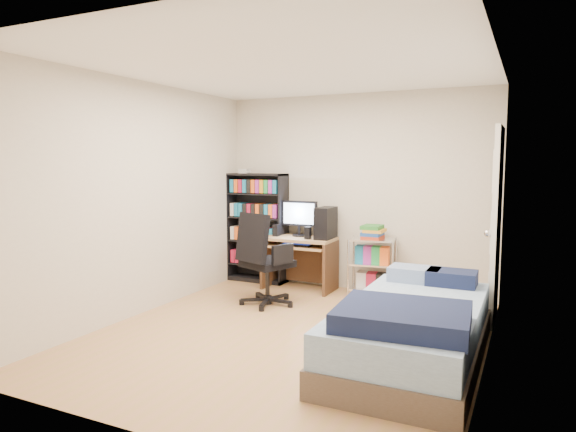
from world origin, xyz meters
The scene contains 7 objects.
room centered at (0.00, 0.00, 1.25)m, with size 3.58×4.08×2.58m.
media_shelf centered at (-1.35, 1.84, 0.76)m, with size 0.84×0.28×1.55m.
computer_desk centered at (-0.55, 1.72, 0.61)m, with size 0.90×0.52×1.14m.
office_chair centered at (-0.70, 0.82, 0.34)m, with size 0.83×0.83×1.07m.
wire_cart centered at (0.32, 1.72, 0.57)m, with size 0.59×0.46×0.88m.
bed centered at (1.20, -0.15, 0.27)m, with size 1.07×2.15×0.61m.
door centered at (1.72, 1.35, 1.00)m, with size 0.12×0.80×2.00m.
Camera 1 is at (2.04, -4.28, 1.64)m, focal length 32.00 mm.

